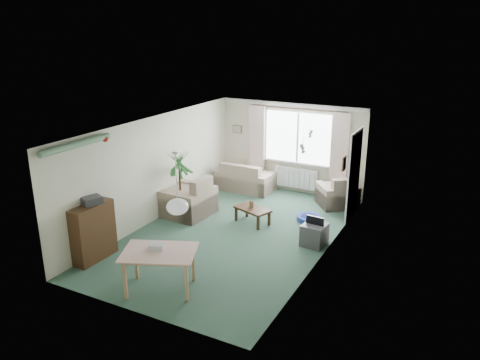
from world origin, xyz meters
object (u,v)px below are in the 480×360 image
at_px(tv_cube, 314,235).
at_px(pet_bed, 309,218).
at_px(coffee_table, 252,216).
at_px(bookshelf, 93,232).
at_px(sofa, 245,176).
at_px(dining_table, 160,271).
at_px(houseplant, 180,182).
at_px(armchair_left, 188,195).
at_px(armchair_corner, 337,190).

bearing_deg(tv_cube, pet_bed, 119.29).
bearing_deg(coffee_table, bookshelf, -123.25).
xyz_separation_m(sofa, dining_table, (1.05, -5.27, -0.04)).
distance_m(houseplant, pet_bed, 3.11).
bearing_deg(sofa, armchair_left, 81.30).
height_order(houseplant, pet_bed, houseplant).
distance_m(coffee_table, houseplant, 1.87).
xyz_separation_m(houseplant, tv_cube, (3.35, -0.11, -0.58)).
bearing_deg(armchair_left, armchair_corner, 130.36).
xyz_separation_m(sofa, armchair_left, (-0.40, -2.24, 0.10)).
relative_size(dining_table, pet_bed, 2.05).
xyz_separation_m(armchair_corner, coffee_table, (-1.39, -1.98, -0.21)).
bearing_deg(armchair_corner, dining_table, 36.09).
bearing_deg(dining_table, houseplant, 118.42).
height_order(sofa, armchair_corner, armchair_corner).
xyz_separation_m(sofa, bookshelf, (-0.74, -4.95, 0.17)).
bearing_deg(houseplant, dining_table, -61.58).
bearing_deg(tv_cube, sofa, 144.05).
height_order(armchair_corner, coffee_table, armchair_corner).
distance_m(armchair_left, tv_cube, 3.22).
bearing_deg(houseplant, bookshelf, -94.14).
bearing_deg(houseplant, tv_cube, -1.80).
height_order(armchair_left, tv_cube, armchair_left).
bearing_deg(tv_cube, coffee_table, 170.37).
distance_m(armchair_left, bookshelf, 2.73).
bearing_deg(bookshelf, sofa, 82.03).
bearing_deg(armchair_left, bookshelf, -3.48).
xyz_separation_m(coffee_table, dining_table, (-0.14, -3.26, 0.17)).
bearing_deg(pet_bed, armchair_corner, 76.49).
relative_size(sofa, tv_cube, 3.10).
xyz_separation_m(coffee_table, pet_bed, (1.09, 0.74, -0.13)).
distance_m(bookshelf, houseplant, 2.64).
height_order(armchair_left, bookshelf, bookshelf).
bearing_deg(coffee_table, armchair_corner, 55.02).
height_order(tv_cube, pet_bed, tv_cube).
height_order(sofa, dining_table, sofa).
relative_size(coffee_table, pet_bed, 1.50).
height_order(coffee_table, pet_bed, coffee_table).
relative_size(sofa, pet_bed, 2.85).
xyz_separation_m(sofa, coffee_table, (1.19, -2.01, -0.20)).
height_order(armchair_corner, tv_cube, armchair_corner).
distance_m(bookshelf, dining_table, 1.83).
distance_m(armchair_corner, bookshelf, 5.94).
distance_m(sofa, armchair_corner, 2.58).
height_order(sofa, armchair_left, armchair_left).
relative_size(coffee_table, houseplant, 0.50).
relative_size(tv_cube, pet_bed, 0.92).
relative_size(armchair_corner, coffee_table, 1.09).
relative_size(sofa, houseplant, 0.96).
bearing_deg(pet_bed, sofa, 150.88).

